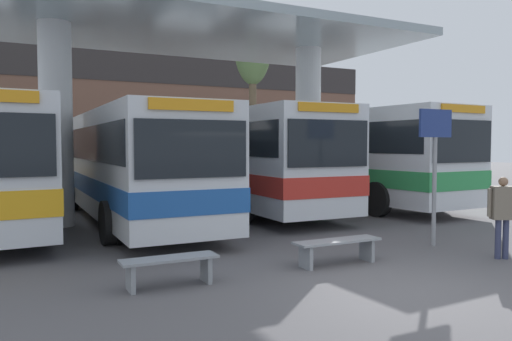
# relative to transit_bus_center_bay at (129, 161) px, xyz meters

# --- Properties ---
(ground_plane) EXTENTS (100.00, 100.00, 0.00)m
(ground_plane) POSITION_rel_transit_bus_center_bay_xyz_m (2.02, -9.11, -1.73)
(ground_plane) COLOR #565456
(townhouse_backdrop) EXTENTS (40.00, 0.58, 8.21)m
(townhouse_backdrop) POSITION_rel_transit_bus_center_bay_xyz_m (2.02, 17.96, 3.06)
(townhouse_backdrop) COLOR brown
(townhouse_backdrop) RESTS_ON ground_plane
(station_canopy) EXTENTS (12.98, 6.95, 5.70)m
(station_canopy) POSITION_rel_transit_bus_center_bay_xyz_m (2.02, -0.26, 3.08)
(station_canopy) COLOR silver
(station_canopy) RESTS_ON ground_plane
(transit_bus_center_bay) EXTENTS (2.73, 11.29, 3.10)m
(transit_bus_center_bay) POSITION_rel_transit_bus_center_bay_xyz_m (0.00, 0.00, 0.00)
(transit_bus_center_bay) COLOR silver
(transit_bus_center_bay) RESTS_ON ground_plane
(transit_bus_right_bay) EXTENTS (2.92, 12.43, 3.25)m
(transit_bus_right_bay) POSITION_rel_transit_bus_center_bay_xyz_m (4.01, 1.69, 0.09)
(transit_bus_right_bay) COLOR silver
(transit_bus_right_bay) RESTS_ON ground_plane
(transit_bus_far_right_bay) EXTENTS (3.23, 10.69, 3.35)m
(transit_bus_far_right_bay) POSITION_rel_transit_bus_center_bay_xyz_m (8.06, 0.54, 0.14)
(transit_bus_far_right_bay) COLOR silver
(transit_bus_far_right_bay) RESTS_ON ground_plane
(waiting_bench_near_pillar) EXTENTS (1.51, 0.44, 0.46)m
(waiting_bench_near_pillar) POSITION_rel_transit_bus_center_bay_xyz_m (-0.98, -7.22, -1.39)
(waiting_bench_near_pillar) COLOR gray
(waiting_bench_near_pillar) RESTS_ON ground_plane
(waiting_bench_far_platform) EXTENTS (1.71, 0.44, 0.46)m
(waiting_bench_far_platform) POSITION_rel_transit_bus_center_bay_xyz_m (2.20, -7.22, -1.39)
(waiting_bench_far_platform) COLOR gray
(waiting_bench_far_platform) RESTS_ON ground_plane
(info_sign_platform) EXTENTS (0.90, 0.09, 2.96)m
(info_sign_platform) POSITION_rel_transit_bus_center_bay_xyz_m (5.08, -6.77, 0.38)
(info_sign_platform) COLOR gray
(info_sign_platform) RESTS_ON ground_plane
(pedestrian_waiting) EXTENTS (0.55, 0.40, 1.58)m
(pedestrian_waiting) POSITION_rel_transit_bus_center_bay_xyz_m (5.30, -8.27, -0.76)
(pedestrian_waiting) COLOR #333856
(pedestrian_waiting) RESTS_ON ground_plane
(poplar_tree_behind_left) EXTENTS (1.93, 1.93, 9.45)m
(poplar_tree_behind_left) POSITION_rel_transit_bus_center_bay_xyz_m (8.03, 8.03, 5.39)
(poplar_tree_behind_left) COLOR brown
(poplar_tree_behind_left) RESTS_ON ground_plane
(parked_car_street) EXTENTS (4.34, 2.08, 1.95)m
(parked_car_street) POSITION_rel_transit_bus_center_bay_xyz_m (-1.17, 14.32, -0.78)
(parked_car_street) COLOR #B2B7BC
(parked_car_street) RESTS_ON ground_plane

